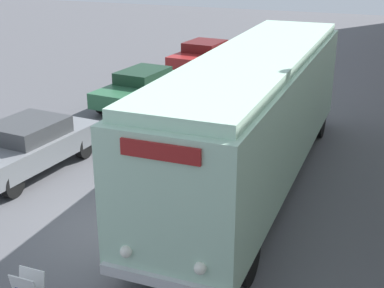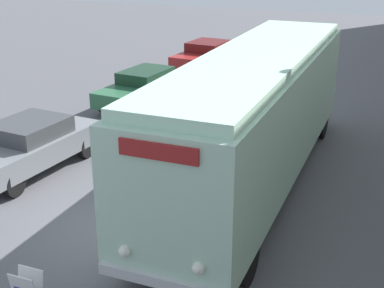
{
  "view_description": "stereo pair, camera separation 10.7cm",
  "coord_description": "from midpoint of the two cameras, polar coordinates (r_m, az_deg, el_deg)",
  "views": [
    {
      "loc": [
        5.24,
        -9.45,
        6.14
      ],
      "look_at": [
        1.36,
        0.4,
        2.07
      ],
      "focal_mm": 50.0,
      "sensor_mm": 36.0,
      "label": 1
    },
    {
      "loc": [
        5.34,
        -9.41,
        6.14
      ],
      "look_at": [
        1.36,
        0.4,
        2.07
      ],
      "focal_mm": 50.0,
      "sensor_mm": 36.0,
      "label": 2
    }
  ],
  "objects": [
    {
      "name": "parked_car_far",
      "position": [
        26.85,
        1.18,
        9.43
      ],
      "size": [
        2.35,
        4.51,
        1.42
      ],
      "rotation": [
        0.0,
        0.0,
        -0.1
      ],
      "color": "black",
      "rests_on": "ground_plane"
    },
    {
      "name": "vintage_bus",
      "position": [
        13.75,
        6.49,
        3.44
      ],
      "size": [
        2.48,
        11.59,
        3.55
      ],
      "color": "black",
      "rests_on": "ground_plane"
    },
    {
      "name": "ground_plane",
      "position": [
        12.43,
        -6.83,
        -8.71
      ],
      "size": [
        80.0,
        80.0,
        0.0
      ],
      "primitive_type": "plane",
      "color": "#56565B"
    },
    {
      "name": "parked_car_mid",
      "position": [
        21.18,
        -5.49,
        6.12
      ],
      "size": [
        2.17,
        4.86,
        1.37
      ],
      "rotation": [
        0.0,
        0.0,
        -0.1
      ],
      "color": "black",
      "rests_on": "ground_plane"
    },
    {
      "name": "parked_car_near",
      "position": [
        15.61,
        -17.32,
        -0.12
      ],
      "size": [
        2.27,
        4.48,
        1.44
      ],
      "rotation": [
        0.0,
        0.0,
        -0.09
      ],
      "color": "black",
      "rests_on": "ground_plane"
    }
  ]
}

